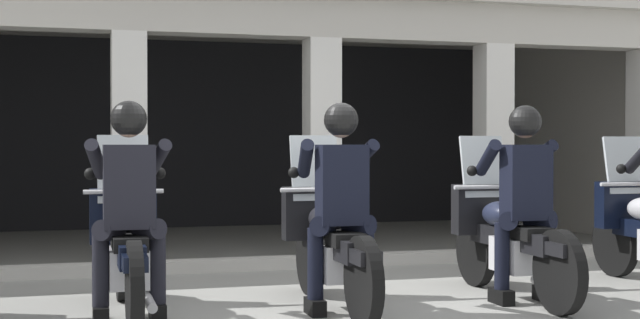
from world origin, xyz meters
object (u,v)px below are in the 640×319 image
Objects in this scene: motorcycle_left at (127,247)px; motorcycle_right at (507,237)px; motorcycle_center at (330,243)px; police_officer_right at (524,186)px; police_officer_left at (129,191)px; police_officer_center at (341,189)px.

motorcycle_right is (3.10, -0.11, 0.00)m from motorcycle_left.
police_officer_right is at bearing -18.71° from motorcycle_center.
motorcycle_center is (1.55, -0.14, 0.00)m from motorcycle_left.
motorcycle_center is at bearing 171.16° from motorcycle_right.
police_officer_left reaches higher than motorcycle_center.
police_officer_center reaches higher than motorcycle_left.
motorcycle_left is 1.00× the size of motorcycle_center.
police_officer_center reaches higher than motorcycle_right.
motorcycle_left is 1.00× the size of motorcycle_right.
police_officer_center is (-0.00, -0.28, 0.44)m from motorcycle_center.
police_officer_left is 1.00× the size of police_officer_right.
police_officer_right is (-0.00, -0.28, 0.44)m from motorcycle_right.
motorcycle_center is 1.00× the size of motorcycle_right.
motorcycle_center and motorcycle_right have the same top height.
motorcycle_left is at bearing 162.93° from police_officer_right.
police_officer_left reaches higher than motorcycle_left.
motorcycle_center is at bearing -12.93° from motorcycle_left.
police_officer_left is 3.10m from police_officer_right.
police_officer_right is at bearing -15.14° from motorcycle_left.
police_officer_right is at bearing -99.99° from motorcycle_right.
police_officer_center is at bearing -99.44° from motorcycle_center.
motorcycle_right is at bearing 80.01° from police_officer_right.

